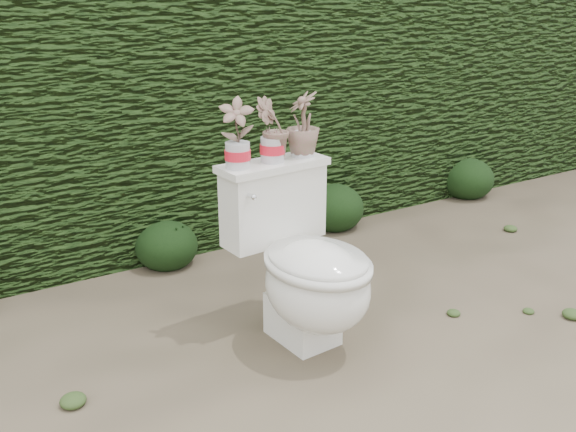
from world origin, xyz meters
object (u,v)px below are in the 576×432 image
potted_plant_left (237,135)px  potted_plant_right (303,126)px  potted_plant_center (272,132)px  toilet (306,268)px

potted_plant_left → potted_plant_right: size_ratio=1.02×
potted_plant_center → potted_plant_right: bearing=-166.2°
potted_plant_left → potted_plant_center: potted_plant_left is taller
potted_plant_left → potted_plant_center: bearing=34.2°
potted_plant_left → potted_plant_right: potted_plant_left is taller
toilet → potted_plant_right: size_ratio=2.82×
toilet → potted_plant_center: bearing=90.7°
potted_plant_right → toilet: bearing=-16.4°
potted_plant_center → potted_plant_right: size_ratio=0.97×
toilet → potted_plant_center: (-0.02, 0.24, 0.55)m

